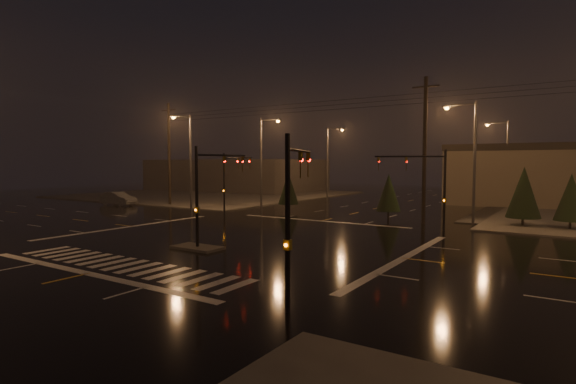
{
  "coord_description": "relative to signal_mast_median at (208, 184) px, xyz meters",
  "views": [
    {
      "loc": [
        18.57,
        -22.97,
        5.04
      ],
      "look_at": [
        1.62,
        3.27,
        3.0
      ],
      "focal_mm": 28.0,
      "sensor_mm": 36.0,
      "label": 1
    }
  ],
  "objects": [
    {
      "name": "commercial_block",
      "position": [
        -35.0,
        45.07,
        -0.95
      ],
      "size": [
        30.0,
        18.0,
        5.6
      ],
      "primitive_type": "cube",
      "color": "#3A3533",
      "rests_on": "ground"
    },
    {
      "name": "signal_mast_se",
      "position": [
        10.23,
        -6.68,
        -0.04
      ],
      "size": [
        1.55,
        3.87,
        6.0
      ],
      "color": "black",
      "rests_on": "ground"
    },
    {
      "name": "crosswalk",
      "position": [
        -0.0,
        -5.93,
        -3.75
      ],
      "size": [
        15.0,
        2.6,
        0.01
      ],
      "primitive_type": "cube",
      "color": "beige",
      "rests_on": "ground"
    },
    {
      "name": "streetlight_1",
      "position": [
        -11.18,
        21.07,
        2.05
      ],
      "size": [
        2.77,
        0.32,
        10.0
      ],
      "color": "#38383A",
      "rests_on": "ground"
    },
    {
      "name": "conifer_0",
      "position": [
        15.06,
        19.83,
        -1.03
      ],
      "size": [
        2.59,
        2.59,
        4.75
      ],
      "color": "black",
      "rests_on": "ground"
    },
    {
      "name": "conifer_4",
      "position": [
        4.42,
        18.64,
        -1.37
      ],
      "size": [
        2.16,
        2.16,
        4.07
      ],
      "color": "black",
      "rests_on": "ground"
    },
    {
      "name": "streetlight_3",
      "position": [
        11.18,
        19.07,
        2.05
      ],
      "size": [
        2.77,
        0.32,
        10.0
      ],
      "color": "#38383A",
      "rests_on": "ground"
    },
    {
      "name": "streetlight_2",
      "position": [
        -11.18,
        37.07,
        2.05
      ],
      "size": [
        2.77,
        0.32,
        10.0
      ],
      "color": "#38383A",
      "rests_on": "ground"
    },
    {
      "name": "stop_bar_near",
      "position": [
        -0.0,
        -7.93,
        -3.75
      ],
      "size": [
        16.0,
        0.5,
        0.01
      ],
      "primitive_type": "cube",
      "color": "beige",
      "rests_on": "ground"
    },
    {
      "name": "car_crossing",
      "position": [
        -27.34,
        13.87,
        -2.96
      ],
      "size": [
        4.87,
        1.9,
        1.58
      ],
      "primitive_type": "imported",
      "rotation": [
        0.0,
        0.0,
        1.62
      ],
      "color": "slate",
      "rests_on": "ground"
    },
    {
      "name": "signal_mast_ne",
      "position": [
        9.5,
        13.21,
        0.04
      ],
      "size": [
        4.84,
        1.86,
        6.0
      ],
      "color": "black",
      "rests_on": "ground"
    },
    {
      "name": "median_island",
      "position": [
        -0.0,
        -0.93,
        -3.68
      ],
      "size": [
        3.0,
        1.6,
        0.15
      ],
      "primitive_type": "cube",
      "color": "#43413C",
      "rests_on": "ground"
    },
    {
      "name": "signal_mast_nw",
      "position": [
        -9.5,
        13.21,
        0.04
      ],
      "size": [
        4.84,
        1.86,
        6.0
      ],
      "color": "black",
      "rests_on": "ground"
    },
    {
      "name": "sidewalk_nw",
      "position": [
        -30.0,
        33.07,
        -3.69
      ],
      "size": [
        36.0,
        36.0,
        0.12
      ],
      "primitive_type": "cube",
      "color": "#43413C",
      "rests_on": "ground"
    },
    {
      "name": "signal_mast_median",
      "position": [
        0.0,
        0.0,
        0.0
      ],
      "size": [
        0.25,
        4.59,
        6.0
      ],
      "color": "black",
      "rests_on": "ground"
    },
    {
      "name": "conifer_3",
      "position": [
        -6.88,
        19.59,
        -1.37
      ],
      "size": [
        2.16,
        2.16,
        4.07
      ],
      "color": "black",
      "rests_on": "ground"
    },
    {
      "name": "ground",
      "position": [
        -0.0,
        3.07,
        -3.75
      ],
      "size": [
        140.0,
        140.0,
        0.0
      ],
      "primitive_type": "plane",
      "color": "black",
      "rests_on": "ground"
    },
    {
      "name": "streetlight_4",
      "position": [
        11.18,
        39.07,
        2.05
      ],
      "size": [
        2.77,
        0.32,
        10.0
      ],
      "color": "#38383A",
      "rests_on": "ground"
    },
    {
      "name": "conifer_1",
      "position": [
        18.23,
        19.6,
        -1.27
      ],
      "size": [
        2.28,
        2.28,
        4.27
      ],
      "color": "black",
      "rests_on": "ground"
    },
    {
      "name": "utility_pole_0",
      "position": [
        -22.0,
        17.07,
        2.38
      ],
      "size": [
        2.2,
        0.32,
        12.0
      ],
      "color": "black",
      "rests_on": "ground"
    },
    {
      "name": "streetlight_5",
      "position": [
        -16.0,
        14.26,
        2.05
      ],
      "size": [
        0.32,
        2.77,
        10.0
      ],
      "color": "#38383A",
      "rests_on": "ground"
    },
    {
      "name": "utility_pole_1",
      "position": [
        8.0,
        17.07,
        2.38
      ],
      "size": [
        2.2,
        0.32,
        12.0
      ],
      "color": "black",
      "rests_on": "ground"
    },
    {
      "name": "stop_bar_far",
      "position": [
        -0.0,
        14.07,
        -3.75
      ],
      "size": [
        16.0,
        0.5,
        0.01
      ],
      "primitive_type": "cube",
      "color": "beige",
      "rests_on": "ground"
    }
  ]
}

